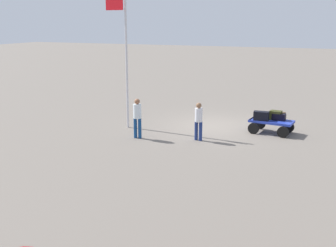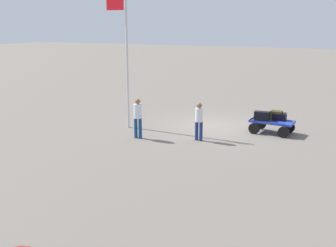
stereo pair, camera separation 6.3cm
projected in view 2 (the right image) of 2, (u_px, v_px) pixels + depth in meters
ground_plane at (215, 126)px, 19.22m from camera, size 120.00×120.00×0.00m
luggage_cart at (271, 124)px, 17.92m from camera, size 1.90×1.26×0.58m
suitcase_tan at (280, 117)px, 17.81m from camera, size 0.58×0.35×0.29m
suitcase_maroon at (276, 115)px, 17.92m from camera, size 0.53×0.42×0.39m
suitcase_dark at (262, 116)px, 17.82m from camera, size 0.65×0.34×0.38m
suitcase_navy at (278, 115)px, 18.11m from camera, size 0.69×0.48×0.30m
worker_lead at (138, 115)px, 17.06m from camera, size 0.34×0.34×1.66m
worker_trailing at (199, 119)px, 16.74m from camera, size 0.35×0.35×1.56m
flagpole at (125, 51)px, 18.24m from camera, size 1.06×0.23×5.80m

